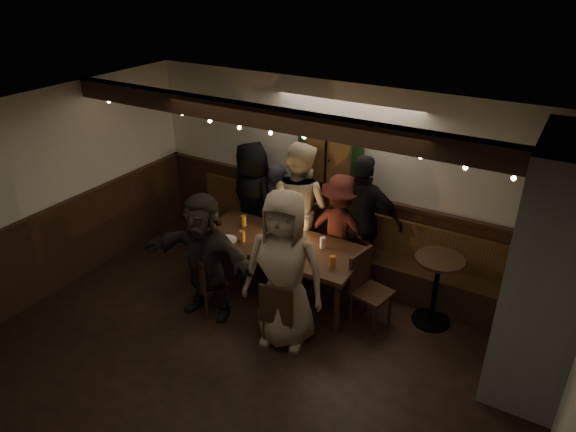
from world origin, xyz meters
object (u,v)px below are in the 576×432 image
Objects in this scene: chair_near_left at (202,280)px; person_c at (298,208)px; chair_near_right at (279,310)px; person_g at (284,270)px; dining_table at (280,247)px; person_b at (279,214)px; high_top at (436,282)px; chair_end at (366,284)px; person_d at (340,229)px; person_e at (362,222)px; person_f at (204,256)px; person_a at (253,200)px.

chair_near_left is 1.63m from person_c.
person_g is (-0.00, 0.12, 0.46)m from chair_near_right.
dining_table is 0.85m from person_b.
chair_end is at bearing -152.83° from high_top.
person_d is (0.51, 0.71, 0.06)m from dining_table.
chair_near_left is at bearing -126.81° from dining_table.
chair_end is (0.65, 0.92, 0.04)m from chair_near_right.
person_c reaches higher than person_b.
person_b reaches higher than chair_near_left.
person_e is (0.26, 0.08, 0.14)m from person_d.
person_b reaches higher than chair_end.
person_g is (0.62, -1.41, 0.00)m from person_c.
person_d is (-0.01, 1.58, 0.29)m from chair_near_right.
person_g is (-0.65, -0.80, 0.42)m from chair_end.
person_c is at bearing -0.25° from person_e.
person_f reaches higher than chair_end.
chair_end is 0.82m from high_top.
person_b is 0.97m from person_d.
chair_near_right is at bearing 135.85° from person_b.
person_f is at bearing 175.96° from chair_near_right.
chair_near_right is 1.73m from person_e.
high_top is at bearing 12.40° from dining_table.
chair_near_left is 2.16m from person_e.
person_e is at bearing -157.96° from person_a.
person_f reaches higher than person_d.
person_e is 2.07m from person_f.
person_d is at bearing 53.59° from chair_near_left.
chair_near_right is at bearing -59.37° from dining_table.
chair_near_right is 0.45× the size of person_g.
chair_near_right is 0.48m from person_g.
person_d is 0.84× the size of person_e.
chair_near_left is 0.45× the size of person_e.
person_b is at bearing 81.84° from person_f.
dining_table is 2.53× the size of chair_near_right.
person_e is (-0.40, 0.74, 0.39)m from chair_end.
person_f is (-1.07, -1.51, 0.04)m from person_d.
high_top is at bearing 27.17° from chair_end.
high_top is at bearing 27.65° from person_g.
chair_end reaches higher than high_top.
dining_table is at bearing 52.95° from person_d.
dining_table is at bearing 36.98° from person_e.
person_e is (0.77, 0.78, 0.21)m from dining_table.
person_a is (-2.04, 0.65, 0.35)m from chair_end.
chair_near_right is 0.47× the size of person_e.
person_c is at bearing 98.75° from dining_table.
chair_near_left is 0.51× the size of person_f.
dining_table is 0.98m from person_f.
chair_end is at bearing 110.00° from person_e.
person_c is at bearing 112.00° from chair_near_right.
person_c is 1.17× the size of person_f.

